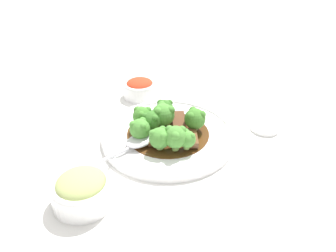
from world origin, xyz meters
The scene contains 20 objects.
ground_plane centered at (0.00, 0.00, 0.00)m, with size 4.00×4.00×0.00m, color white.
main_plate centered at (0.00, 0.00, 0.01)m, with size 0.30×0.30×0.02m.
beef_strip_0 centered at (-0.01, 0.04, 0.03)m, with size 0.08×0.06×0.02m.
beef_strip_1 centered at (-0.05, -0.01, 0.03)m, with size 0.05×0.07×0.01m.
beef_strip_2 centered at (0.01, -0.04, 0.02)m, with size 0.06×0.05×0.01m.
beef_strip_3 centered at (0.06, 0.02, 0.03)m, with size 0.06×0.06×0.01m.
beef_strip_4 centered at (0.02, -0.01, 0.03)m, with size 0.07×0.05×0.01m.
broccoli_floret_0 centered at (0.04, -0.05, 0.05)m, with size 0.04×0.04×0.05m.
broccoli_floret_1 centered at (0.03, 0.05, 0.05)m, with size 0.05×0.05×0.05m.
broccoli_floret_2 centered at (0.06, -0.03, 0.05)m, with size 0.05×0.05×0.05m.
broccoli_floret_3 centered at (-0.02, -0.03, 0.05)m, with size 0.04×0.04×0.05m.
broccoli_floret_4 centered at (-0.02, 0.00, 0.06)m, with size 0.05×0.05×0.06m.
broccoli_floret_5 centered at (-0.05, 0.03, 0.05)m, with size 0.04×0.04×0.05m.
broccoli_floret_6 centered at (-0.01, -0.07, 0.05)m, with size 0.04×0.04×0.05m.
broccoli_floret_7 centered at (0.07, -0.01, 0.04)m, with size 0.04×0.04×0.04m.
broccoli_floret_8 centered at (-0.04, -0.04, 0.05)m, with size 0.04×0.04×0.05m.
serving_spoon centered at (0.01, -0.09, 0.03)m, with size 0.05×0.20×0.01m.
side_bowl_kimchi centered at (-0.21, 0.06, 0.03)m, with size 0.09×0.09×0.05m.
side_bowl_appetizer centered at (0.07, -0.24, 0.03)m, with size 0.11×0.11×0.06m.
sauce_dish centered at (0.11, 0.21, 0.01)m, with size 0.07×0.07×0.01m.
Camera 1 is at (0.49, -0.36, 0.44)m, focal length 35.00 mm.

